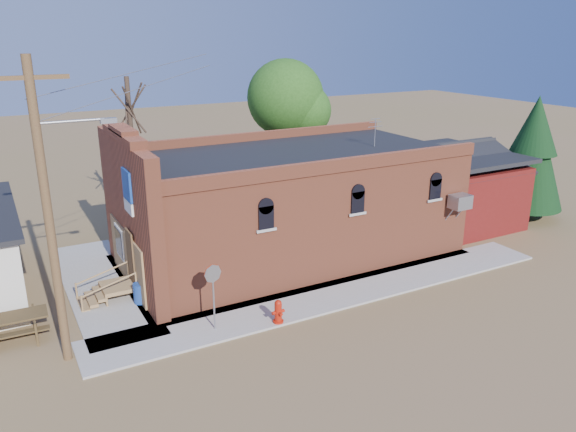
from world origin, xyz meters
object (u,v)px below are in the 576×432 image
utility_pole (50,210)px  trash_barrel (140,293)px  brick_bar (285,205)px  stop_sign (213,280)px  picnic_table (14,324)px  fire_hydrant (278,311)px

utility_pole → trash_barrel: size_ratio=11.99×
utility_pole → trash_barrel: utility_pole is taller
brick_bar → stop_sign: size_ratio=7.08×
utility_pole → picnic_table: 4.86m
utility_pole → trash_barrel: (2.84, 2.52, -4.32)m
utility_pole → stop_sign: size_ratio=3.89×
fire_hydrant → stop_sign: size_ratio=0.36×
trash_barrel → picnic_table: (-4.20, -0.52, 0.10)m
utility_pole → fire_hydrant: (6.59, -1.20, -4.28)m
utility_pole → stop_sign: 5.42m
utility_pole → trash_barrel: 5.75m
brick_bar → stop_sign: brick_bar is taller
brick_bar → fire_hydrant: size_ratio=19.68×
brick_bar → utility_pole: utility_pole is taller
brick_bar → picnic_table: size_ratio=7.84×
stop_sign → trash_barrel: 3.79m
brick_bar → trash_barrel: bearing=-165.7°
trash_barrel → utility_pole: bearing=-138.4°
stop_sign → trash_barrel: stop_sign is taller
utility_pole → fire_hydrant: utility_pole is taller
brick_bar → fire_hydrant: bearing=-120.1°
brick_bar → stop_sign: 7.17m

